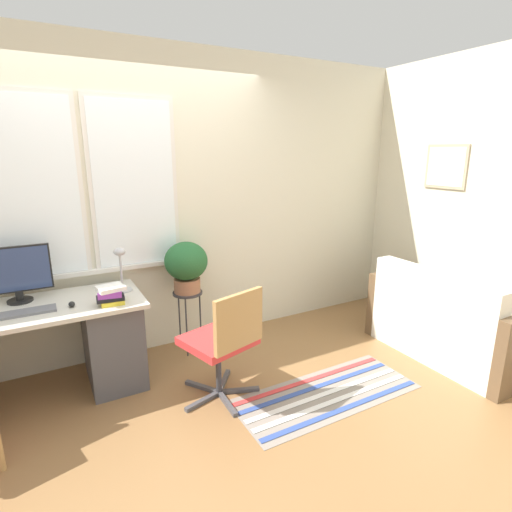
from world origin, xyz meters
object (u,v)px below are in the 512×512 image
object	(u,v)px
monitor	(16,273)
plant_stand	(188,298)
keyboard	(22,313)
mouse	(72,304)
desk_lamp	(121,265)
book_stack	(111,295)
couch_loveseat	(447,325)
office_chair_swivel	(224,340)
potted_plant	(186,264)

from	to	relation	value
monitor	plant_stand	bearing A→B (deg)	-0.33
keyboard	mouse	xyz separation A→B (m)	(0.31, -0.01, 0.01)
desk_lamp	book_stack	distance (m)	0.31
keyboard	plant_stand	xyz separation A→B (m)	(1.28, 0.27, -0.22)
monitor	book_stack	xyz separation A→B (m)	(0.59, -0.37, -0.15)
keyboard	couch_loveseat	bearing A→B (deg)	-15.85
office_chair_swivel	desk_lamp	bearing A→B (deg)	-69.31
potted_plant	plant_stand	bearing A→B (deg)	180.00
monitor	plant_stand	world-z (taller)	monitor
plant_stand	potted_plant	xyz separation A→B (m)	(0.00, 0.00, 0.33)
desk_lamp	couch_loveseat	distance (m)	2.89
monitor	keyboard	xyz separation A→B (m)	(0.01, -0.28, -0.21)
mouse	potted_plant	world-z (taller)	potted_plant
monitor	couch_loveseat	distance (m)	3.59
book_stack	office_chair_swivel	xyz separation A→B (m)	(0.68, -0.49, -0.32)
couch_loveseat	monitor	bearing A→B (deg)	69.84
couch_loveseat	keyboard	bearing A→B (deg)	74.15
mouse	plant_stand	distance (m)	1.04
mouse	office_chair_swivel	xyz separation A→B (m)	(0.94, -0.56, -0.27)
desk_lamp	book_stack	world-z (taller)	desk_lamp
keyboard	mouse	world-z (taller)	mouse
office_chair_swivel	potted_plant	world-z (taller)	potted_plant
keyboard	desk_lamp	bearing A→B (deg)	12.53
book_stack	plant_stand	distance (m)	0.84
desk_lamp	plant_stand	xyz separation A→B (m)	(0.58, 0.12, -0.42)
book_stack	plant_stand	xyz separation A→B (m)	(0.71, 0.36, -0.28)
keyboard	plant_stand	bearing A→B (deg)	11.99
monitor	desk_lamp	xyz separation A→B (m)	(0.72, -0.12, -0.01)
keyboard	office_chair_swivel	size ratio (longest dim) A/B	0.48
desk_lamp	book_stack	bearing A→B (deg)	-117.48
monitor	potted_plant	bearing A→B (deg)	-0.33
book_stack	couch_loveseat	world-z (taller)	book_stack
monitor	couch_loveseat	world-z (taller)	monitor
book_stack	couch_loveseat	size ratio (longest dim) A/B	0.15
office_chair_swivel	couch_loveseat	distance (m)	2.09
office_chair_swivel	potted_plant	xyz separation A→B (m)	(0.03, 0.85, 0.36)
desk_lamp	plant_stand	bearing A→B (deg)	11.32
couch_loveseat	potted_plant	xyz separation A→B (m)	(-2.02, 1.21, 0.55)
potted_plant	couch_loveseat	bearing A→B (deg)	-30.93
keyboard	plant_stand	world-z (taller)	keyboard
desk_lamp	potted_plant	bearing A→B (deg)	11.32
keyboard	desk_lamp	world-z (taller)	desk_lamp
mouse	desk_lamp	distance (m)	0.47
mouse	plant_stand	bearing A→B (deg)	16.51
desk_lamp	book_stack	size ratio (longest dim) A/B	1.66
office_chair_swivel	potted_plant	distance (m)	0.92
couch_loveseat	plant_stand	size ratio (longest dim) A/B	2.38
desk_lamp	office_chair_swivel	size ratio (longest dim) A/B	0.40
mouse	book_stack	bearing A→B (deg)	-16.39
mouse	couch_loveseat	distance (m)	3.16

